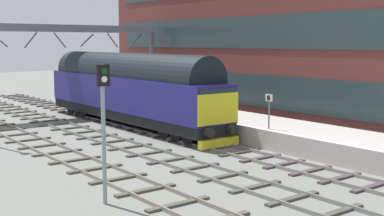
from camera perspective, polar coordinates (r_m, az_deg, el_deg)
The scene contains 11 objects.
ground_plane at distance 28.31m, azimuth -0.77°, elevation -3.58°, with size 140.00×140.00×0.00m, color slate.
track_main at distance 28.29m, azimuth -0.77°, elevation -3.47°, with size 2.50×60.00×0.15m.
track_adjacent_west at distance 26.38m, azimuth -6.93°, elevation -4.32°, with size 2.50×60.00×0.15m.
track_adjacent_far_west at distance 24.84m, azimuth -13.88°, elevation -5.21°, with size 2.50×60.00×0.15m.
station_platform at distance 30.47m, azimuth 4.67°, elevation -1.86°, with size 4.00×44.00×1.01m.
station_building at distance 35.39m, azimuth 11.25°, elevation 7.98°, with size 4.68×39.27×11.67m.
diesel_locomotive at distance 32.95m, azimuth -7.06°, elevation 2.28°, with size 2.74×18.09×4.68m.
signal_post_near at distance 16.97m, azimuth -9.84°, elevation -1.16°, with size 0.44×0.22×4.67m.
platform_number_sign at distance 25.97m, azimuth 8.58°, elevation 0.25°, with size 0.10×0.44×1.77m.
waiting_passenger at distance 32.95m, azimuth 1.56°, elevation 1.48°, with size 0.43×0.49×1.64m.
overhead_footbridge at distance 38.69m, azimuth -14.56°, elevation 8.16°, with size 16.30×2.00×6.60m.
Camera 1 is at (-16.60, -22.28, 5.39)m, focal length 47.80 mm.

